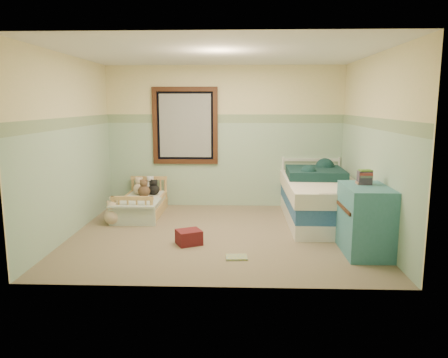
{
  "coord_description": "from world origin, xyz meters",
  "views": [
    {
      "loc": [
        0.27,
        -5.92,
        1.83
      ],
      "look_at": [
        0.04,
        0.35,
        0.74
      ],
      "focal_mm": 34.63,
      "sensor_mm": 36.0,
      "label": 1
    }
  ],
  "objects_px": {
    "toddler_bed_frame": "(142,210)",
    "plush_floor_tan": "(113,217)",
    "plush_floor_cream": "(116,213)",
    "floor_book": "(237,257)",
    "red_pillow": "(189,237)",
    "twin_bed_frame": "(320,215)",
    "dresser": "(365,220)"
  },
  "relations": [
    {
      "from": "floor_book",
      "to": "toddler_bed_frame",
      "type": "bearing_deg",
      "value": 124.43
    },
    {
      "from": "twin_bed_frame",
      "to": "dresser",
      "type": "xyz_separation_m",
      "value": [
        0.28,
        -1.45,
        0.31
      ]
    },
    {
      "from": "red_pillow",
      "to": "plush_floor_cream",
      "type": "bearing_deg",
      "value": 140.36
    },
    {
      "from": "toddler_bed_frame",
      "to": "floor_book",
      "type": "xyz_separation_m",
      "value": [
        1.6,
        -2.01,
        -0.07
      ]
    },
    {
      "from": "toddler_bed_frame",
      "to": "floor_book",
      "type": "distance_m",
      "value": 2.57
    },
    {
      "from": "plush_floor_cream",
      "to": "floor_book",
      "type": "height_order",
      "value": "plush_floor_cream"
    },
    {
      "from": "dresser",
      "to": "plush_floor_tan",
      "type": "bearing_deg",
      "value": 161.82
    },
    {
      "from": "plush_floor_tan",
      "to": "red_pillow",
      "type": "distance_m",
      "value": 1.56
    },
    {
      "from": "toddler_bed_frame",
      "to": "plush_floor_cream",
      "type": "relative_size",
      "value": 4.76
    },
    {
      "from": "twin_bed_frame",
      "to": "dresser",
      "type": "distance_m",
      "value": 1.51
    },
    {
      "from": "plush_floor_tan",
      "to": "red_pillow",
      "type": "relative_size",
      "value": 0.84
    },
    {
      "from": "plush_floor_tan",
      "to": "dresser",
      "type": "bearing_deg",
      "value": -18.18
    },
    {
      "from": "toddler_bed_frame",
      "to": "dresser",
      "type": "xyz_separation_m",
      "value": [
        3.18,
        -1.76,
        0.34
      ]
    },
    {
      "from": "red_pillow",
      "to": "floor_book",
      "type": "xyz_separation_m",
      "value": [
        0.63,
        -0.51,
        -0.08
      ]
    },
    {
      "from": "dresser",
      "to": "floor_book",
      "type": "relative_size",
      "value": 3.3
    },
    {
      "from": "plush_floor_cream",
      "to": "floor_book",
      "type": "bearing_deg",
      "value": -39.3
    },
    {
      "from": "plush_floor_tan",
      "to": "dresser",
      "type": "distance_m",
      "value": 3.69
    },
    {
      "from": "plush_floor_cream",
      "to": "red_pillow",
      "type": "bearing_deg",
      "value": -39.64
    },
    {
      "from": "toddler_bed_frame",
      "to": "plush_floor_tan",
      "type": "relative_size",
      "value": 5.09
    },
    {
      "from": "toddler_bed_frame",
      "to": "twin_bed_frame",
      "type": "bearing_deg",
      "value": -6.06
    },
    {
      "from": "twin_bed_frame",
      "to": "floor_book",
      "type": "xyz_separation_m",
      "value": [
        -1.31,
        -1.7,
        -0.1
      ]
    },
    {
      "from": "red_pillow",
      "to": "floor_book",
      "type": "bearing_deg",
      "value": -38.6
    },
    {
      "from": "twin_bed_frame",
      "to": "red_pillow",
      "type": "bearing_deg",
      "value": -148.37
    },
    {
      "from": "toddler_bed_frame",
      "to": "plush_floor_cream",
      "type": "bearing_deg",
      "value": -125.78
    },
    {
      "from": "twin_bed_frame",
      "to": "floor_book",
      "type": "distance_m",
      "value": 2.15
    },
    {
      "from": "plush_floor_tan",
      "to": "dresser",
      "type": "relative_size",
      "value": 0.3
    },
    {
      "from": "plush_floor_tan",
      "to": "floor_book",
      "type": "relative_size",
      "value": 1.0
    },
    {
      "from": "twin_bed_frame",
      "to": "red_pillow",
      "type": "distance_m",
      "value": 2.28
    },
    {
      "from": "dresser",
      "to": "red_pillow",
      "type": "xyz_separation_m",
      "value": [
        -2.22,
        0.26,
        -0.33
      ]
    },
    {
      "from": "plush_floor_tan",
      "to": "twin_bed_frame",
      "type": "height_order",
      "value": "plush_floor_tan"
    },
    {
      "from": "plush_floor_tan",
      "to": "floor_book",
      "type": "distance_m",
      "value": 2.38
    },
    {
      "from": "plush_floor_cream",
      "to": "dresser",
      "type": "distance_m",
      "value": 3.75
    }
  ]
}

